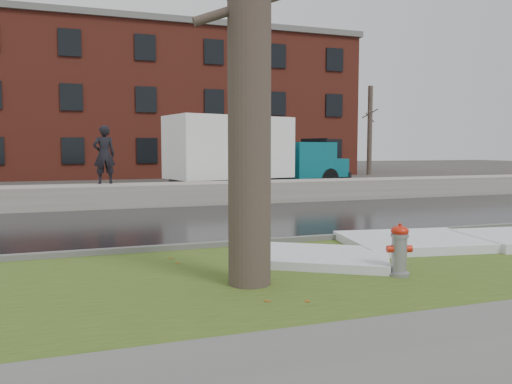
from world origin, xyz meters
name	(u,v)px	position (x,y,z in m)	size (l,w,h in m)	color
ground	(315,253)	(0.00, 0.00, 0.00)	(120.00, 120.00, 0.00)	#47423D
verge	(349,268)	(0.00, -1.25, 0.02)	(60.00, 4.50, 0.04)	#324C19
road	(242,220)	(0.00, 4.50, 0.01)	(60.00, 7.00, 0.03)	black
parking_lot	(183,193)	(0.00, 13.00, 0.01)	(60.00, 9.00, 0.03)	slate
curb	(294,240)	(0.00, 1.00, 0.07)	(60.00, 0.15, 0.14)	slate
snowbank	(206,193)	(0.00, 8.70, 0.38)	(60.00, 1.60, 0.75)	#A6A198
brick_building	(166,108)	(2.00, 30.00, 5.00)	(26.00, 12.00, 10.00)	maroon
bg_tree_center	(49,126)	(-6.00, 26.00, 3.33)	(1.40, 1.62, 6.50)	brown
bg_tree_right	(370,129)	(16.00, 24.00, 3.33)	(1.40, 1.62, 6.50)	brown
fire_hydrant	(399,248)	(0.40, -2.01, 0.46)	(0.39, 0.36, 0.79)	gray
tree	(249,11)	(-1.85, -1.70, 3.78)	(1.54, 1.84, 7.42)	brown
box_truck	(250,153)	(2.78, 12.17, 1.72)	(9.85, 4.20, 3.26)	black
worker	(104,155)	(-3.35, 9.30, 1.73)	(0.71, 0.47, 1.96)	black
snow_patch_near	(413,241)	(2.07, -0.10, 0.12)	(2.60, 2.00, 0.16)	white
snow_patch_far	(321,257)	(-0.26, -0.76, 0.11)	(2.20, 1.60, 0.14)	white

